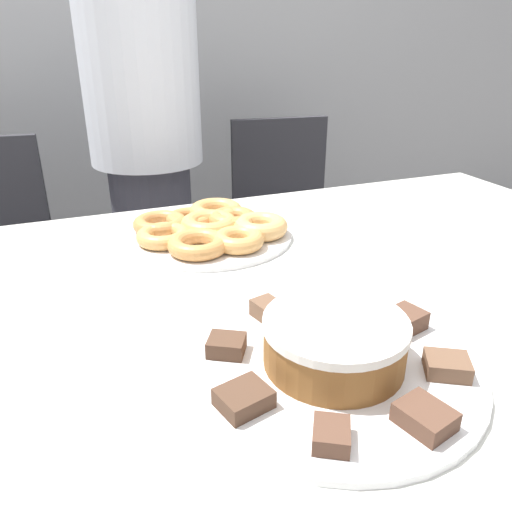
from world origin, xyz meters
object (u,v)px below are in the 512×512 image
object	(u,v)px
person_standing	(147,143)
frosted_cake	(334,341)
plate_cake	(333,365)
office_chair_right	(289,240)
plate_donuts	(210,235)

from	to	relation	value
person_standing	frosted_cake	xyz separation A→B (m)	(0.04, -1.13, -0.05)
plate_cake	frosted_cake	xyz separation A→B (m)	(0.00, 0.00, 0.04)
frosted_cake	person_standing	bearing A→B (deg)	92.12
plate_cake	person_standing	bearing A→B (deg)	92.12
office_chair_right	plate_cake	size ratio (longest dim) A/B	2.20
person_standing	frosted_cake	world-z (taller)	person_standing
plate_cake	plate_donuts	distance (m)	0.52
office_chair_right	plate_cake	world-z (taller)	office_chair_right
plate_donuts	plate_cake	bearing A→B (deg)	-87.92
person_standing	plate_donuts	bearing A→B (deg)	-87.85
person_standing	plate_cake	world-z (taller)	person_standing
office_chair_right	plate_donuts	xyz separation A→B (m)	(-0.53, -0.71, 0.36)
office_chair_right	frosted_cake	distance (m)	1.39
plate_donuts	frosted_cake	bearing A→B (deg)	-87.92
frosted_cake	plate_donuts	bearing A→B (deg)	92.08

